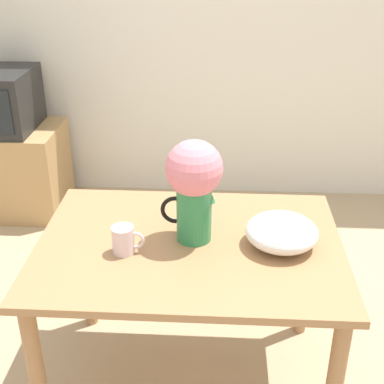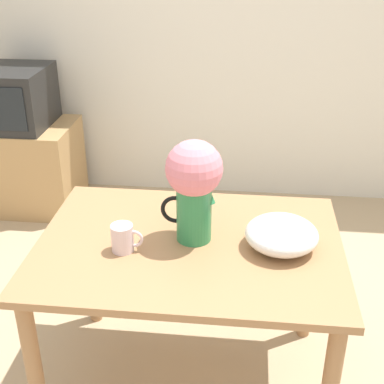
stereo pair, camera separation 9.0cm
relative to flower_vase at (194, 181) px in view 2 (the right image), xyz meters
The scene contains 7 objects.
wall_back 1.92m from the flower_vase, 91.05° to the left, with size 8.00×0.05×2.60m.
table 0.35m from the flower_vase, 115.80° to the right, with size 1.16×0.85×0.72m.
flower_vase is the anchor object (origin of this frame).
coffee_mug 0.33m from the flower_vase, 155.79° to the right, with size 0.12×0.08×0.11m.
white_bowl 0.38m from the flower_vase, ahead, with size 0.27×0.27×0.12m.
tv_stand 2.11m from the flower_vase, 131.54° to the left, with size 0.69×0.52×0.60m.
tv_set 2.01m from the flower_vase, 131.58° to the left, with size 0.42×0.50×0.38m.
Camera 2 is at (0.22, -1.62, 1.81)m, focal length 50.00 mm.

